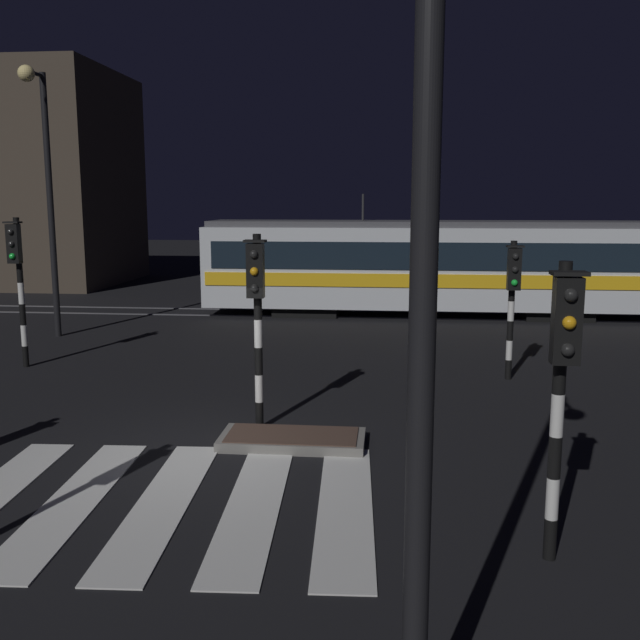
{
  "coord_description": "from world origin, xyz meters",
  "views": [
    {
      "loc": [
        2.91,
        -10.42,
        3.92
      ],
      "look_at": [
        1.43,
        4.48,
        1.4
      ],
      "focal_mm": 39.82,
      "sensor_mm": 36.0,
      "label": 1
    }
  ],
  "objects_px": {
    "street_lamp_near_kerb": "(431,77)",
    "traffic_light_corner_far_left": "(18,270)",
    "traffic_light_median_centre": "(257,303)",
    "traffic_light_corner_near_right": "(562,369)",
    "street_lamp_trackside_left": "(44,172)",
    "tram": "(430,265)",
    "traffic_light_corner_far_right": "(513,289)"
  },
  "relations": [
    {
      "from": "traffic_light_median_centre",
      "to": "street_lamp_near_kerb",
      "type": "bearing_deg",
      "value": -71.68
    },
    {
      "from": "traffic_light_corner_near_right",
      "to": "street_lamp_trackside_left",
      "type": "distance_m",
      "value": 16.72
    },
    {
      "from": "street_lamp_near_kerb",
      "to": "tram",
      "type": "height_order",
      "value": "street_lamp_near_kerb"
    },
    {
      "from": "street_lamp_trackside_left",
      "to": "street_lamp_near_kerb",
      "type": "distance_m",
      "value": 18.02
    },
    {
      "from": "street_lamp_near_kerb",
      "to": "tram",
      "type": "xyz_separation_m",
      "value": [
        1.14,
        20.14,
        -2.87
      ]
    },
    {
      "from": "traffic_light_corner_near_right",
      "to": "tram",
      "type": "distance_m",
      "value": 16.98
    },
    {
      "from": "traffic_light_corner_far_left",
      "to": "traffic_light_median_centre",
      "type": "xyz_separation_m",
      "value": [
        6.41,
        -4.06,
        -0.11
      ]
    },
    {
      "from": "street_lamp_near_kerb",
      "to": "traffic_light_corner_far_right",
      "type": "bearing_deg",
      "value": 77.85
    },
    {
      "from": "traffic_light_corner_far_right",
      "to": "street_lamp_near_kerb",
      "type": "bearing_deg",
      "value": -102.15
    },
    {
      "from": "traffic_light_corner_far_right",
      "to": "street_lamp_near_kerb",
      "type": "height_order",
      "value": "street_lamp_near_kerb"
    },
    {
      "from": "street_lamp_near_kerb",
      "to": "traffic_light_corner_far_left",
      "type": "bearing_deg",
      "value": 127.79
    },
    {
      "from": "traffic_light_corner_far_left",
      "to": "street_lamp_trackside_left",
      "type": "xyz_separation_m",
      "value": [
        -1.03,
        3.66,
        2.37
      ]
    },
    {
      "from": "traffic_light_corner_far_left",
      "to": "traffic_light_corner_far_right",
      "type": "height_order",
      "value": "traffic_light_corner_far_left"
    },
    {
      "from": "traffic_light_median_centre",
      "to": "street_lamp_near_kerb",
      "type": "relative_size",
      "value": 0.46
    },
    {
      "from": "traffic_light_median_centre",
      "to": "street_lamp_trackside_left",
      "type": "height_order",
      "value": "street_lamp_trackside_left"
    },
    {
      "from": "street_lamp_near_kerb",
      "to": "traffic_light_corner_near_right",
      "type": "bearing_deg",
      "value": 63.31
    },
    {
      "from": "traffic_light_corner_far_right",
      "to": "street_lamp_near_kerb",
      "type": "distance_m",
      "value": 11.88
    },
    {
      "from": "traffic_light_corner_far_left",
      "to": "street_lamp_near_kerb",
      "type": "bearing_deg",
      "value": -52.21
    },
    {
      "from": "traffic_light_corner_far_right",
      "to": "street_lamp_near_kerb",
      "type": "relative_size",
      "value": 0.42
    },
    {
      "from": "street_lamp_near_kerb",
      "to": "traffic_light_median_centre",
      "type": "bearing_deg",
      "value": 108.32
    },
    {
      "from": "traffic_light_corner_far_right",
      "to": "traffic_light_median_centre",
      "type": "bearing_deg",
      "value": -140.74
    },
    {
      "from": "tram",
      "to": "street_lamp_trackside_left",
      "type": "bearing_deg",
      "value": -155.29
    },
    {
      "from": "traffic_light_corner_far_left",
      "to": "tram",
      "type": "relative_size",
      "value": 0.23
    },
    {
      "from": "traffic_light_corner_near_right",
      "to": "tram",
      "type": "bearing_deg",
      "value": 91.55
    },
    {
      "from": "traffic_light_corner_near_right",
      "to": "street_lamp_trackside_left",
      "type": "relative_size",
      "value": 0.44
    },
    {
      "from": "traffic_light_corner_near_right",
      "to": "street_lamp_near_kerb",
      "type": "height_order",
      "value": "street_lamp_near_kerb"
    },
    {
      "from": "traffic_light_median_centre",
      "to": "traffic_light_corner_far_left",
      "type": "bearing_deg",
      "value": 147.65
    },
    {
      "from": "traffic_light_median_centre",
      "to": "traffic_light_corner_near_right",
      "type": "relative_size",
      "value": 1.02
    },
    {
      "from": "traffic_light_corner_far_left",
      "to": "traffic_light_median_centre",
      "type": "relative_size",
      "value": 1.05
    },
    {
      "from": "traffic_light_corner_far_left",
      "to": "traffic_light_corner_near_right",
      "type": "height_order",
      "value": "traffic_light_corner_far_left"
    },
    {
      "from": "traffic_light_median_centre",
      "to": "tram",
      "type": "relative_size",
      "value": 0.22
    },
    {
      "from": "traffic_light_corner_far_right",
      "to": "tram",
      "type": "xyz_separation_m",
      "value": [
        -1.3,
        8.81,
        -0.28
      ]
    }
  ]
}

